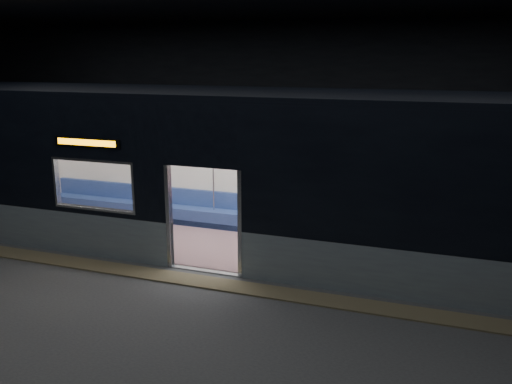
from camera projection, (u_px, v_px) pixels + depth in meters
The scene contains 7 objects.
station_floor at pixel (180, 293), 9.47m from camera, with size 24.00×14.00×0.01m, color #47494C.
station_envelope at pixel (172, 80), 8.57m from camera, with size 24.00×14.00×5.00m.
tactile_strip at pixel (194, 280), 9.97m from camera, with size 22.80×0.50×0.03m, color #8C7F59.
metro_car at pixel (233, 163), 11.34m from camera, with size 18.00×3.04×3.35m.
passenger at pixel (292, 202), 12.17m from camera, with size 0.49×0.79×1.48m.
handbag at pixel (287, 210), 11.99m from camera, with size 0.32×0.28×0.16m, color black.
transit_map at pixel (307, 173), 12.22m from camera, with size 0.98×0.03×0.63m, color white.
Camera 1 is at (4.19, -7.79, 4.04)m, focal length 38.00 mm.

